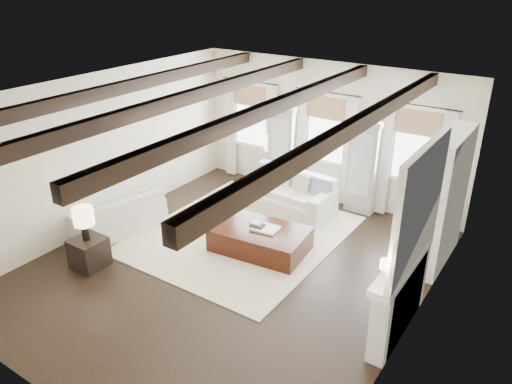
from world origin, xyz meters
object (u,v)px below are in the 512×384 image
Objects in this scene: side_table_back at (272,174)px; sofa_left at (119,218)px; ottoman at (260,239)px; side_table_front at (89,253)px; sofa_back at (289,196)px.

sofa_left is at bearing -109.52° from side_table_back.
side_table_back is at bearing 112.15° from ottoman.
side_table_back reaches higher than side_table_front.
sofa_back is 3.84× the size of side_table_front.
sofa_back is 3.34× the size of side_table_back.
side_table_front is 5.03m from side_table_back.
sofa_back is 1.85m from ottoman.
side_table_back is at bearing 70.48° from sofa_left.
side_table_front is at bearing -66.51° from sofa_left.
side_table_front is at bearing -99.35° from side_table_back.
side_table_back reaches higher than ottoman.
sofa_left is at bearing 113.49° from side_table_front.
side_table_front is (0.52, -1.19, -0.04)m from sofa_left.
sofa_back is at bearing -42.24° from side_table_back.
sofa_left is 2.99m from ottoman.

